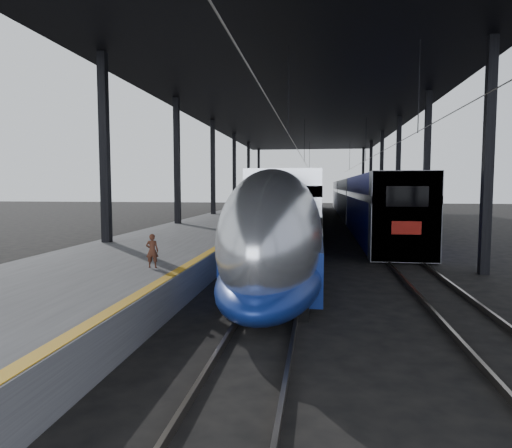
# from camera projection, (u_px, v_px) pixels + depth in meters

# --- Properties ---
(ground) EXTENTS (160.00, 160.00, 0.00)m
(ground) POSITION_uv_depth(u_px,v_px,m) (211.00, 297.00, 14.04)
(ground) COLOR black
(ground) RESTS_ON ground
(platform) EXTENTS (6.00, 80.00, 1.00)m
(platform) POSITION_uv_depth(u_px,v_px,m) (228.00, 225.00, 34.22)
(platform) COLOR #4C4C4F
(platform) RESTS_ON ground
(yellow_strip) EXTENTS (0.30, 80.00, 0.01)m
(yellow_strip) POSITION_uv_depth(u_px,v_px,m) (265.00, 219.00, 33.79)
(yellow_strip) COLOR orange
(yellow_strip) RESTS_ON platform
(rails) EXTENTS (6.52, 80.00, 0.16)m
(rails) POSITION_uv_depth(u_px,v_px,m) (336.00, 232.00, 33.16)
(rails) COLOR slate
(rails) RESTS_ON ground
(canopy) EXTENTS (18.00, 75.00, 9.47)m
(canopy) POSITION_uv_depth(u_px,v_px,m) (301.00, 106.00, 32.76)
(canopy) COLOR black
(canopy) RESTS_ON ground
(tgv_train) EXTENTS (2.80, 65.20, 4.02)m
(tgv_train) POSITION_uv_depth(u_px,v_px,m) (304.00, 204.00, 39.83)
(tgv_train) COLOR #B4B7BC
(tgv_train) RESTS_ON ground
(second_train) EXTENTS (2.97, 56.05, 4.08)m
(second_train) POSITION_uv_depth(u_px,v_px,m) (356.00, 199.00, 46.56)
(second_train) COLOR navy
(second_train) RESTS_ON ground
(child) EXTENTS (0.40, 0.29, 1.01)m
(child) POSITION_uv_depth(u_px,v_px,m) (152.00, 251.00, 13.45)
(child) COLOR #4A2618
(child) RESTS_ON platform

